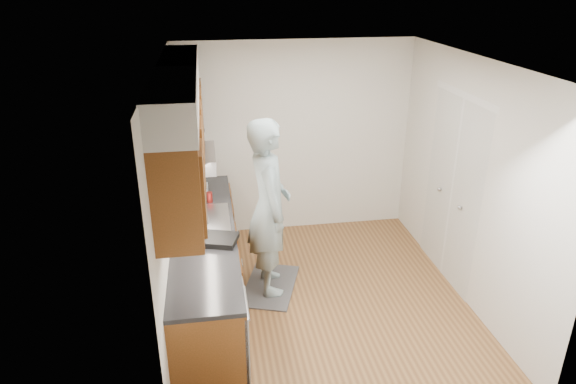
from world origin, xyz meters
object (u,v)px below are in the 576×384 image
object	(u,v)px
person	(269,196)
dish_rack	(218,240)
soap_bottle_b	(203,186)
soap_bottle_a	(191,191)
soda_can	(210,197)

from	to	relation	value
person	dish_rack	size ratio (longest dim) A/B	6.53
soap_bottle_b	dish_rack	xyz separation A→B (m)	(0.12, -1.18, -0.06)
dish_rack	soap_bottle_b	bearing A→B (deg)	113.43
soap_bottle_a	soda_can	distance (m)	0.21
soap_bottle_b	soda_can	xyz separation A→B (m)	(0.06, -0.26, -0.03)
person	dish_rack	world-z (taller)	person
soap_bottle_b	soda_can	size ratio (longest dim) A/B	1.55
soap_bottle_a	soda_can	size ratio (longest dim) A/B	2.45
person	soda_can	bearing A→B (deg)	60.76
person	dish_rack	xyz separation A→B (m)	(-0.54, -0.61, -0.13)
soap_bottle_a	dish_rack	world-z (taller)	soap_bottle_a
soap_bottle_a	soap_bottle_b	xyz separation A→B (m)	(0.13, 0.27, -0.05)
soap_bottle_a	soap_bottle_b	world-z (taller)	soap_bottle_a
soap_bottle_a	soap_bottle_b	distance (m)	0.30
dish_rack	person	bearing A→B (deg)	65.92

